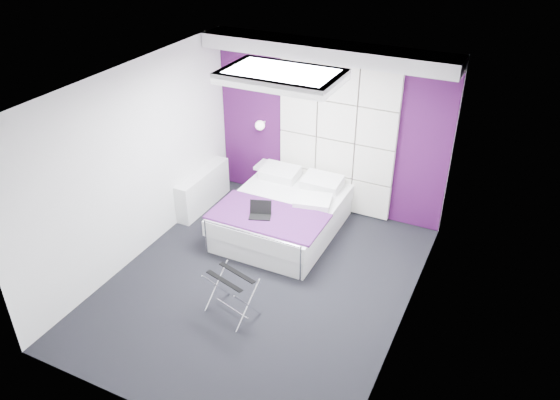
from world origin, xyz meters
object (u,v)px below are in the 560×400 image
at_px(radiator, 203,190).
at_px(bed, 283,215).
at_px(laptop, 261,212).
at_px(nightstand, 271,167).
at_px(wall_lamp, 261,124).
at_px(luggage_rack, 232,295).

bearing_deg(radiator, bed, -4.24).
bearing_deg(laptop, bed, 60.72).
xyz_separation_m(nightstand, laptop, (0.52, -1.33, 0.03)).
bearing_deg(wall_lamp, radiator, -130.10).
bearing_deg(nightstand, luggage_rack, -72.89).
xyz_separation_m(wall_lamp, nightstand, (0.18, -0.04, -0.67)).
xyz_separation_m(wall_lamp, laptop, (0.70, -1.37, -0.64)).
bearing_deg(laptop, luggage_rack, -97.50).
bearing_deg(radiator, wall_lamp, 49.90).
height_order(bed, luggage_rack, bed).
bearing_deg(nightstand, wall_lamp, 167.75).
xyz_separation_m(radiator, bed, (1.43, -0.11, -0.02)).
relative_size(luggage_rack, laptop, 1.89).
relative_size(radiator, laptop, 4.11).
xyz_separation_m(bed, laptop, (-0.08, -0.50, 0.30)).
bearing_deg(wall_lamp, laptop, -62.71).
bearing_deg(wall_lamp, bed, -47.79).
relative_size(radiator, bed, 0.64).
xyz_separation_m(radiator, laptop, (1.34, -0.61, 0.28)).
distance_m(wall_lamp, radiator, 1.35).
bearing_deg(radiator, nightstand, 41.14).
xyz_separation_m(luggage_rack, laptop, (-0.30, 1.33, 0.31)).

